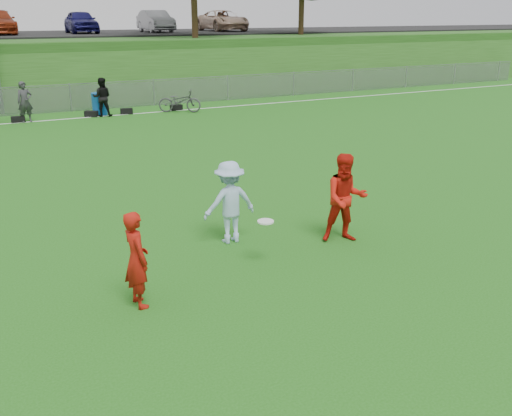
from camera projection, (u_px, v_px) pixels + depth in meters
ground at (276, 282)px, 9.81m from camera, size 120.00×120.00×0.00m
sideline_far at (80, 118)px, 25.01m from camera, size 60.00×0.10×0.01m
fence at (71, 97)px, 26.49m from camera, size 58.00×0.06×1.30m
berm at (38, 61)px, 35.50m from camera, size 120.00×18.00×3.00m
parking_lot at (32, 34)px, 36.69m from camera, size 120.00×12.00×0.10m
car_row at (12, 22)px, 35.10m from camera, size 32.04×5.18×1.44m
spectator_row at (2, 103)px, 23.44m from camera, size 7.44×0.87×1.69m
gear_bags at (105, 113)px, 25.54m from camera, size 7.57×0.55×0.26m
player_red_left at (137, 259)px, 8.82m from camera, size 0.44×0.61×1.57m
player_red_center at (346, 198)px, 11.32m from camera, size 1.06×0.95×1.80m
player_blue at (230, 202)px, 11.30m from camera, size 1.08×0.62×1.67m
frisbee at (266, 222)px, 10.22m from camera, size 0.30×0.30×0.03m
recycling_bin at (99, 104)px, 25.60m from camera, size 0.84×0.84×0.99m
bicycle at (180, 101)px, 26.29m from camera, size 2.04×1.56×1.03m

